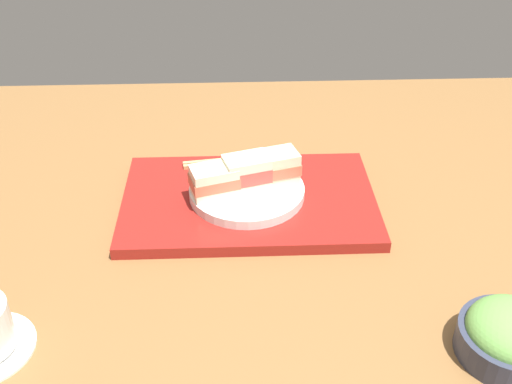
% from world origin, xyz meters
% --- Properties ---
extents(ground_plane, '(1.40, 1.00, 0.03)m').
position_xyz_m(ground_plane, '(0.00, 0.00, -0.01)').
color(ground_plane, brown).
extents(serving_tray, '(0.43, 0.27, 0.02)m').
position_xyz_m(serving_tray, '(0.05, 0.01, 0.01)').
color(serving_tray, maroon).
rests_on(serving_tray, ground_plane).
extents(sandwich_plate, '(0.19, 0.19, 0.02)m').
position_xyz_m(sandwich_plate, '(0.05, 0.01, 0.03)').
color(sandwich_plate, silver).
rests_on(sandwich_plate, serving_tray).
extents(sandwich_near, '(0.09, 0.07, 0.05)m').
position_xyz_m(sandwich_near, '(-0.00, -0.01, 0.06)').
color(sandwich_near, beige).
rests_on(sandwich_near, sandwich_plate).
extents(sandwich_middle, '(0.08, 0.07, 0.06)m').
position_xyz_m(sandwich_middle, '(0.05, 0.01, 0.06)').
color(sandwich_middle, '#EFE5C1').
rests_on(sandwich_middle, sandwich_plate).
extents(sandwich_far, '(0.09, 0.07, 0.05)m').
position_xyz_m(sandwich_far, '(0.10, 0.03, 0.06)').
color(sandwich_far, '#EFE5C1').
rests_on(sandwich_far, sandwich_plate).
extents(salad_bowl, '(0.13, 0.13, 0.07)m').
position_xyz_m(salad_bowl, '(-0.27, 0.35, 0.03)').
color(salad_bowl, '#33384C').
rests_on(salad_bowl, ground_plane).
extents(chopsticks_pair, '(0.20, 0.04, 0.01)m').
position_xyz_m(chopsticks_pair, '(0.06, -0.10, 0.02)').
color(chopsticks_pair, tan).
rests_on(chopsticks_pair, serving_tray).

